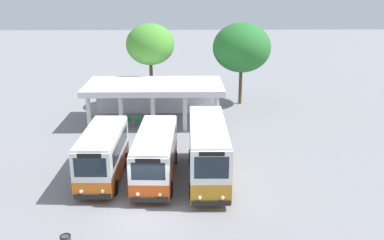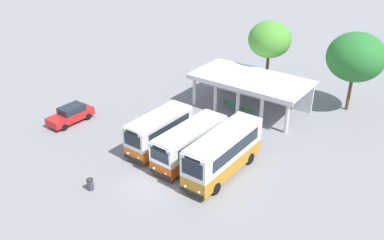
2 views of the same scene
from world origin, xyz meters
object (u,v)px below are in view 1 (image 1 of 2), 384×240
object	(u,v)px
waiting_chair_middle_seat	(146,120)
waiting_chair_end_by_column	(129,120)
waiting_chair_fourth_seat	(154,120)
city_bus_middle_cream	(208,149)
waiting_chair_fifth_seat	(163,120)
waiting_chair_second_from_end	(137,120)
city_bus_nearest_orange	(103,153)
city_bus_second_in_row	(155,154)

from	to	relation	value
waiting_chair_middle_seat	waiting_chair_end_by_column	bearing A→B (deg)	-177.40
waiting_chair_fourth_seat	city_bus_middle_cream	bearing A→B (deg)	-68.99
city_bus_middle_cream	waiting_chair_fifth_seat	bearing A→B (deg)	107.59
waiting_chair_end_by_column	waiting_chair_fifth_seat	bearing A→B (deg)	-1.28
waiting_chair_second_from_end	waiting_chair_middle_seat	world-z (taller)	same
waiting_chair_fourth_seat	waiting_chair_second_from_end	bearing A→B (deg)	-177.24
waiting_chair_second_from_end	waiting_chair_fourth_seat	bearing A→B (deg)	2.76
city_bus_nearest_orange	waiting_chair_middle_seat	size ratio (longest dim) A/B	7.63
city_bus_second_in_row	waiting_chair_fourth_seat	distance (m)	10.23
waiting_chair_end_by_column	waiting_chair_fourth_seat	size ratio (longest dim) A/B	1.00
city_bus_second_in_row	waiting_chair_middle_seat	bearing A→B (deg)	98.19
city_bus_middle_cream	waiting_chair_end_by_column	distance (m)	11.92
city_bus_second_in_row	waiting_chair_fifth_seat	xyz separation A→B (m)	(-0.04, 10.05, -1.14)
waiting_chair_end_by_column	waiting_chair_middle_seat	xyz separation A→B (m)	(1.43, 0.06, 0.00)
city_bus_middle_cream	waiting_chair_fifth_seat	size ratio (longest dim) A/B	9.44
waiting_chair_end_by_column	waiting_chair_middle_seat	world-z (taller)	same
city_bus_middle_cream	waiting_chair_fourth_seat	world-z (taller)	city_bus_middle_cream
city_bus_middle_cream	waiting_chair_second_from_end	bearing A→B (deg)	117.80
city_bus_nearest_orange	city_bus_middle_cream	world-z (taller)	city_bus_middle_cream
city_bus_second_in_row	city_bus_middle_cream	distance (m)	3.18
city_bus_nearest_orange	city_bus_second_in_row	size ratio (longest dim) A/B	0.88
city_bus_middle_cream	waiting_chair_fifth_seat	world-z (taller)	city_bus_middle_cream
city_bus_second_in_row	waiting_chair_fifth_seat	size ratio (longest dim) A/B	8.66
city_bus_second_in_row	waiting_chair_middle_seat	size ratio (longest dim) A/B	8.66
city_bus_nearest_orange	waiting_chair_fourth_seat	distance (m)	10.52
city_bus_middle_cream	waiting_chair_fourth_seat	distance (m)	11.02
waiting_chair_middle_seat	waiting_chair_second_from_end	bearing A→B (deg)	-171.46
waiting_chair_fourth_seat	waiting_chair_end_by_column	bearing A→B (deg)	-179.29
city_bus_second_in_row	city_bus_middle_cream	bearing A→B (deg)	-1.16
waiting_chair_middle_seat	waiting_chair_fifth_seat	size ratio (longest dim) A/B	1.00
city_bus_nearest_orange	waiting_chair_fifth_seat	distance (m)	10.62
waiting_chair_fourth_seat	waiting_chair_fifth_seat	xyz separation A→B (m)	(0.71, -0.09, 0.00)
waiting_chair_fifth_seat	waiting_chair_middle_seat	bearing A→B (deg)	174.84
city_bus_middle_cream	waiting_chair_end_by_column	world-z (taller)	city_bus_middle_cream
city_bus_nearest_orange	waiting_chair_end_by_column	world-z (taller)	city_bus_nearest_orange
city_bus_middle_cream	waiting_chair_end_by_column	bearing A→B (deg)	120.76
city_bus_second_in_row	waiting_chair_end_by_column	size ratio (longest dim) A/B	8.66
city_bus_second_in_row	waiting_chair_fourth_seat	xyz separation A→B (m)	(-0.75, 10.14, -1.14)
waiting_chair_second_from_end	waiting_chair_fifth_seat	distance (m)	2.14
waiting_chair_second_from_end	city_bus_middle_cream	bearing A→B (deg)	-62.20
waiting_chair_fifth_seat	city_bus_nearest_orange	bearing A→B (deg)	-107.23
city_bus_second_in_row	city_bus_middle_cream	size ratio (longest dim) A/B	0.92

